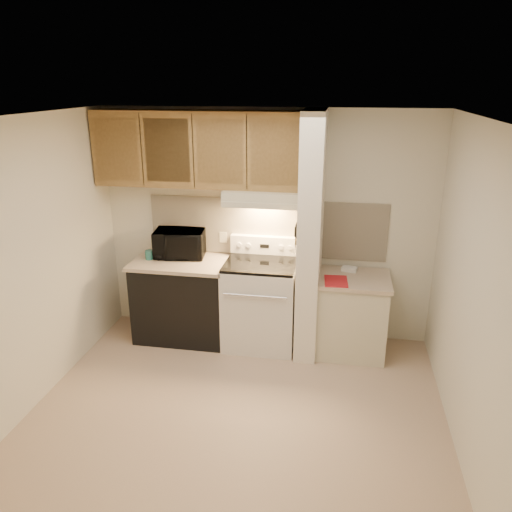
# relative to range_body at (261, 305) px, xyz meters

# --- Properties ---
(floor) EXTENTS (3.60, 3.60, 0.00)m
(floor) POSITION_rel_range_body_xyz_m (0.00, -1.16, -0.46)
(floor) COLOR tan
(floor) RESTS_ON ground
(ceiling) EXTENTS (3.60, 3.60, 0.00)m
(ceiling) POSITION_rel_range_body_xyz_m (0.00, -1.16, 2.04)
(ceiling) COLOR white
(ceiling) RESTS_ON wall_back
(wall_back) EXTENTS (3.60, 2.50, 0.02)m
(wall_back) POSITION_rel_range_body_xyz_m (0.00, 0.34, 0.79)
(wall_back) COLOR beige
(wall_back) RESTS_ON floor
(wall_left) EXTENTS (0.02, 3.00, 2.50)m
(wall_left) POSITION_rel_range_body_xyz_m (-1.80, -1.16, 0.79)
(wall_left) COLOR beige
(wall_left) RESTS_ON floor
(wall_right) EXTENTS (0.02, 3.00, 2.50)m
(wall_right) POSITION_rel_range_body_xyz_m (1.80, -1.16, 0.79)
(wall_right) COLOR beige
(wall_right) RESTS_ON floor
(backsplash) EXTENTS (2.60, 0.02, 0.63)m
(backsplash) POSITION_rel_range_body_xyz_m (0.00, 0.33, 0.78)
(backsplash) COLOR #FFEFD0
(backsplash) RESTS_ON wall_back
(range_body) EXTENTS (0.76, 0.65, 0.92)m
(range_body) POSITION_rel_range_body_xyz_m (0.00, 0.00, 0.00)
(range_body) COLOR silver
(range_body) RESTS_ON floor
(oven_window) EXTENTS (0.50, 0.01, 0.30)m
(oven_window) POSITION_rel_range_body_xyz_m (0.00, -0.32, 0.04)
(oven_window) COLOR black
(oven_window) RESTS_ON range_body
(oven_handle) EXTENTS (0.65, 0.02, 0.02)m
(oven_handle) POSITION_rel_range_body_xyz_m (0.00, -0.35, 0.26)
(oven_handle) COLOR silver
(oven_handle) RESTS_ON range_body
(cooktop) EXTENTS (0.74, 0.64, 0.03)m
(cooktop) POSITION_rel_range_body_xyz_m (0.00, 0.00, 0.48)
(cooktop) COLOR black
(cooktop) RESTS_ON range_body
(range_backguard) EXTENTS (0.76, 0.08, 0.20)m
(range_backguard) POSITION_rel_range_body_xyz_m (0.00, 0.28, 0.59)
(range_backguard) COLOR silver
(range_backguard) RESTS_ON range_body
(range_display) EXTENTS (0.10, 0.01, 0.04)m
(range_display) POSITION_rel_range_body_xyz_m (0.00, 0.24, 0.59)
(range_display) COLOR black
(range_display) RESTS_ON range_backguard
(range_knob_left_outer) EXTENTS (0.05, 0.02, 0.05)m
(range_knob_left_outer) POSITION_rel_range_body_xyz_m (-0.28, 0.24, 0.59)
(range_knob_left_outer) COLOR silver
(range_knob_left_outer) RESTS_ON range_backguard
(range_knob_left_inner) EXTENTS (0.05, 0.02, 0.05)m
(range_knob_left_inner) POSITION_rel_range_body_xyz_m (-0.18, 0.24, 0.59)
(range_knob_left_inner) COLOR silver
(range_knob_left_inner) RESTS_ON range_backguard
(range_knob_right_inner) EXTENTS (0.05, 0.02, 0.05)m
(range_knob_right_inner) POSITION_rel_range_body_xyz_m (0.18, 0.24, 0.59)
(range_knob_right_inner) COLOR silver
(range_knob_right_inner) RESTS_ON range_backguard
(range_knob_right_outer) EXTENTS (0.05, 0.02, 0.05)m
(range_knob_right_outer) POSITION_rel_range_body_xyz_m (0.28, 0.24, 0.59)
(range_knob_right_outer) COLOR silver
(range_knob_right_outer) RESTS_ON range_backguard
(dishwasher_front) EXTENTS (1.00, 0.63, 0.87)m
(dishwasher_front) POSITION_rel_range_body_xyz_m (-0.88, 0.01, -0.03)
(dishwasher_front) COLOR black
(dishwasher_front) RESTS_ON floor
(left_countertop) EXTENTS (1.04, 0.67, 0.04)m
(left_countertop) POSITION_rel_range_body_xyz_m (-0.88, 0.01, 0.43)
(left_countertop) COLOR #BEA990
(left_countertop) RESTS_ON dishwasher_front
(spoon_rest) EXTENTS (0.23, 0.10, 0.02)m
(spoon_rest) POSITION_rel_range_body_xyz_m (-1.12, 0.21, 0.46)
(spoon_rest) COLOR black
(spoon_rest) RESTS_ON left_countertop
(teal_jar) EXTENTS (0.09, 0.09, 0.10)m
(teal_jar) POSITION_rel_range_body_xyz_m (-1.23, -0.01, 0.50)
(teal_jar) COLOR #28716B
(teal_jar) RESTS_ON left_countertop
(outlet) EXTENTS (0.08, 0.01, 0.12)m
(outlet) POSITION_rel_range_body_xyz_m (-0.48, 0.32, 0.64)
(outlet) COLOR beige
(outlet) RESTS_ON backsplash
(microwave) EXTENTS (0.58, 0.43, 0.30)m
(microwave) POSITION_rel_range_body_xyz_m (-0.93, 0.15, 0.60)
(microwave) COLOR black
(microwave) RESTS_ON left_countertop
(partition_pillar) EXTENTS (0.22, 0.70, 2.50)m
(partition_pillar) POSITION_rel_range_body_xyz_m (0.51, -0.01, 0.79)
(partition_pillar) COLOR white
(partition_pillar) RESTS_ON floor
(pillar_trim) EXTENTS (0.01, 0.70, 0.04)m
(pillar_trim) POSITION_rel_range_body_xyz_m (0.39, -0.01, 0.84)
(pillar_trim) COLOR olive
(pillar_trim) RESTS_ON partition_pillar
(knife_strip) EXTENTS (0.02, 0.42, 0.04)m
(knife_strip) POSITION_rel_range_body_xyz_m (0.39, -0.06, 0.86)
(knife_strip) COLOR black
(knife_strip) RESTS_ON partition_pillar
(knife_blade_a) EXTENTS (0.01, 0.03, 0.16)m
(knife_blade_a) POSITION_rel_range_body_xyz_m (0.38, -0.21, 0.76)
(knife_blade_a) COLOR silver
(knife_blade_a) RESTS_ON knife_strip
(knife_handle_a) EXTENTS (0.02, 0.02, 0.10)m
(knife_handle_a) POSITION_rel_range_body_xyz_m (0.38, -0.23, 0.91)
(knife_handle_a) COLOR black
(knife_handle_a) RESTS_ON knife_strip
(knife_blade_b) EXTENTS (0.01, 0.04, 0.18)m
(knife_blade_b) POSITION_rel_range_body_xyz_m (0.38, -0.12, 0.75)
(knife_blade_b) COLOR silver
(knife_blade_b) RESTS_ON knife_strip
(knife_handle_b) EXTENTS (0.02, 0.02, 0.10)m
(knife_handle_b) POSITION_rel_range_body_xyz_m (0.38, -0.13, 0.91)
(knife_handle_b) COLOR black
(knife_handle_b) RESTS_ON knife_strip
(knife_blade_c) EXTENTS (0.01, 0.04, 0.20)m
(knife_blade_c) POSITION_rel_range_body_xyz_m (0.38, -0.05, 0.74)
(knife_blade_c) COLOR silver
(knife_blade_c) RESTS_ON knife_strip
(knife_handle_c) EXTENTS (0.02, 0.02, 0.10)m
(knife_handle_c) POSITION_rel_range_body_xyz_m (0.38, -0.06, 0.91)
(knife_handle_c) COLOR black
(knife_handle_c) RESTS_ON knife_strip
(knife_blade_d) EXTENTS (0.01, 0.04, 0.16)m
(knife_blade_d) POSITION_rel_range_body_xyz_m (0.38, 0.02, 0.76)
(knife_blade_d) COLOR silver
(knife_blade_d) RESTS_ON knife_strip
(knife_handle_d) EXTENTS (0.02, 0.02, 0.10)m
(knife_handle_d) POSITION_rel_range_body_xyz_m (0.38, 0.04, 0.91)
(knife_handle_d) COLOR black
(knife_handle_d) RESTS_ON knife_strip
(knife_blade_e) EXTENTS (0.01, 0.04, 0.18)m
(knife_blade_e) POSITION_rel_range_body_xyz_m (0.38, 0.10, 0.75)
(knife_blade_e) COLOR silver
(knife_blade_e) RESTS_ON knife_strip
(knife_handle_e) EXTENTS (0.02, 0.02, 0.10)m
(knife_handle_e) POSITION_rel_range_body_xyz_m (0.38, 0.10, 0.91)
(knife_handle_e) COLOR black
(knife_handle_e) RESTS_ON knife_strip
(oven_mitt) EXTENTS (0.03, 0.09, 0.23)m
(oven_mitt) POSITION_rel_range_body_xyz_m (0.38, 0.17, 0.75)
(oven_mitt) COLOR gray
(oven_mitt) RESTS_ON partition_pillar
(right_cab_base) EXTENTS (0.70, 0.60, 0.81)m
(right_cab_base) POSITION_rel_range_body_xyz_m (0.97, -0.01, -0.06)
(right_cab_base) COLOR beige
(right_cab_base) RESTS_ON floor
(right_countertop) EXTENTS (0.74, 0.64, 0.04)m
(right_countertop) POSITION_rel_range_body_xyz_m (0.97, -0.01, 0.37)
(right_countertop) COLOR #BEA990
(right_countertop) RESTS_ON right_cab_base
(red_folder) EXTENTS (0.25, 0.32, 0.01)m
(red_folder) POSITION_rel_range_body_xyz_m (0.79, -0.16, 0.40)
(red_folder) COLOR red
(red_folder) RESTS_ON right_countertop
(white_box) EXTENTS (0.18, 0.14, 0.04)m
(white_box) POSITION_rel_range_body_xyz_m (0.92, 0.17, 0.41)
(white_box) COLOR white
(white_box) RESTS_ON right_countertop
(range_hood) EXTENTS (0.78, 0.44, 0.15)m
(range_hood) POSITION_rel_range_body_xyz_m (0.00, 0.12, 1.17)
(range_hood) COLOR beige
(range_hood) RESTS_ON upper_cabinets
(hood_lip) EXTENTS (0.78, 0.04, 0.06)m
(hood_lip) POSITION_rel_range_body_xyz_m (0.00, -0.08, 1.12)
(hood_lip) COLOR beige
(hood_lip) RESTS_ON range_hood
(upper_cabinets) EXTENTS (2.18, 0.33, 0.77)m
(upper_cabinets) POSITION_rel_range_body_xyz_m (-0.69, 0.17, 1.62)
(upper_cabinets) COLOR olive
(upper_cabinets) RESTS_ON wall_back
(cab_door_a) EXTENTS (0.46, 0.01, 0.63)m
(cab_door_a) POSITION_rel_range_body_xyz_m (-1.51, 0.01, 1.62)
(cab_door_a) COLOR olive
(cab_door_a) RESTS_ON upper_cabinets
(cab_gap_a) EXTENTS (0.01, 0.01, 0.73)m
(cab_gap_a) POSITION_rel_range_body_xyz_m (-1.23, 0.01, 1.62)
(cab_gap_a) COLOR black
(cab_gap_a) RESTS_ON upper_cabinets
(cab_door_b) EXTENTS (0.46, 0.01, 0.63)m
(cab_door_b) POSITION_rel_range_body_xyz_m (-0.96, 0.01, 1.62)
(cab_door_b) COLOR olive
(cab_door_b) RESTS_ON upper_cabinets
(cab_gap_b) EXTENTS (0.01, 0.01, 0.73)m
(cab_gap_b) POSITION_rel_range_body_xyz_m (-0.69, 0.01, 1.62)
(cab_gap_b) COLOR black
(cab_gap_b) RESTS_ON upper_cabinets
(cab_door_c) EXTENTS (0.46, 0.01, 0.63)m
(cab_door_c) POSITION_rel_range_body_xyz_m (-0.42, 0.01, 1.62)
(cab_door_c) COLOR olive
(cab_door_c) RESTS_ON upper_cabinets
(cab_gap_c) EXTENTS (0.01, 0.01, 0.73)m
(cab_gap_c) POSITION_rel_range_body_xyz_m (-0.14, 0.01, 1.62)
(cab_gap_c) COLOR black
(cab_gap_c) RESTS_ON upper_cabinets
(cab_door_d) EXTENTS (0.46, 0.01, 0.63)m
(cab_door_d) POSITION_rel_range_body_xyz_m (0.13, 0.01, 1.62)
(cab_door_d) COLOR olive
(cab_door_d) RESTS_ON upper_cabinets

